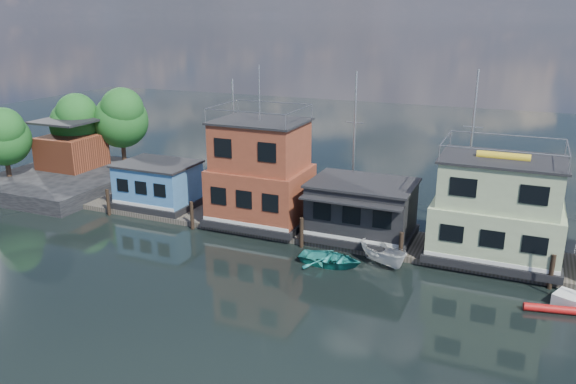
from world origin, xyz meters
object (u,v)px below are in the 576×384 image
at_px(houseboat_blue, 158,184).
at_px(motorboat, 383,255).
at_px(houseboat_green, 497,211).
at_px(red_kayak, 553,309).
at_px(dinghy_teal, 330,259).
at_px(houseboat_dark, 362,209).
at_px(houseboat_red, 261,175).

bearing_deg(houseboat_blue, motorboat, -9.93).
bearing_deg(houseboat_blue, houseboat_green, 0.00).
distance_m(houseboat_green, red_kayak, 7.66).
relative_size(houseboat_green, dinghy_teal, 2.03).
xyz_separation_m(houseboat_blue, red_kayak, (30.13, -5.86, -1.98)).
distance_m(houseboat_dark, houseboat_green, 9.07).
xyz_separation_m(houseboat_blue, houseboat_red, (9.50, 0.00, 1.90)).
xyz_separation_m(houseboat_dark, houseboat_green, (9.00, 0.02, 1.13)).
xyz_separation_m(motorboat, dinghy_teal, (-3.19, -1.32, -0.31)).
bearing_deg(dinghy_teal, houseboat_dark, -9.05).
xyz_separation_m(houseboat_red, dinghy_teal, (7.35, -4.83, -3.68)).
distance_m(houseboat_green, motorboat, 7.87).
distance_m(motorboat, red_kayak, 10.38).
distance_m(houseboat_dark, red_kayak, 14.09).
distance_m(houseboat_blue, houseboat_dark, 17.50).
relative_size(houseboat_dark, red_kayak, 2.43).
bearing_deg(red_kayak, houseboat_green, 110.56).
bearing_deg(houseboat_red, motorboat, -18.42).
bearing_deg(houseboat_red, red_kayak, -15.86).
distance_m(houseboat_green, dinghy_teal, 11.24).
bearing_deg(houseboat_green, red_kayak, -58.21).
xyz_separation_m(houseboat_red, houseboat_dark, (8.00, -0.02, -1.69)).
xyz_separation_m(houseboat_green, motorboat, (-6.46, -3.51, -2.81)).
distance_m(houseboat_dark, motorboat, 4.63).
height_order(houseboat_green, red_kayak, houseboat_green).
relative_size(motorboat, dinghy_teal, 0.93).
height_order(houseboat_red, motorboat, houseboat_red).
bearing_deg(red_kayak, houseboat_blue, 157.76).
bearing_deg(dinghy_teal, houseboat_green, -64.75).
relative_size(dinghy_teal, red_kayak, 1.35).
bearing_deg(houseboat_dark, motorboat, -53.97).
relative_size(houseboat_red, houseboat_green, 1.41).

